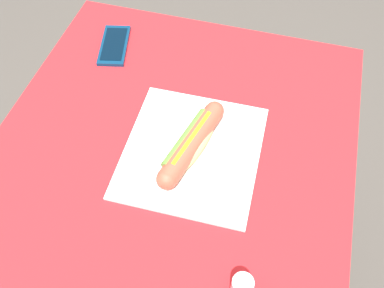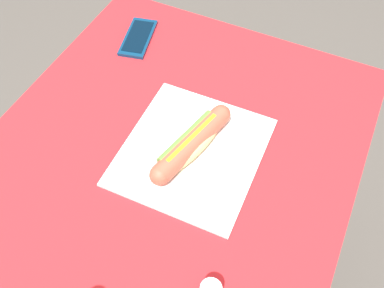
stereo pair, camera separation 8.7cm
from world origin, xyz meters
name	(u,v)px [view 1 (the left image)]	position (x,y,z in m)	size (l,w,h in m)	color
dining_table	(164,214)	(0.00, 0.00, 0.60)	(1.00, 0.77, 0.76)	brown
paper_wrapper	(192,151)	(0.08, -0.05, 0.77)	(0.30, 0.28, 0.01)	silver
hot_dog	(192,143)	(0.08, -0.05, 0.80)	(0.23, 0.10, 0.05)	#E5BC75
cell_phone	(114,45)	(0.34, 0.23, 0.77)	(0.16, 0.10, 0.01)	#0A2D4C
salt_shaker	(241,288)	(-0.18, -0.20, 0.80)	(0.04, 0.04, 0.06)	silver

